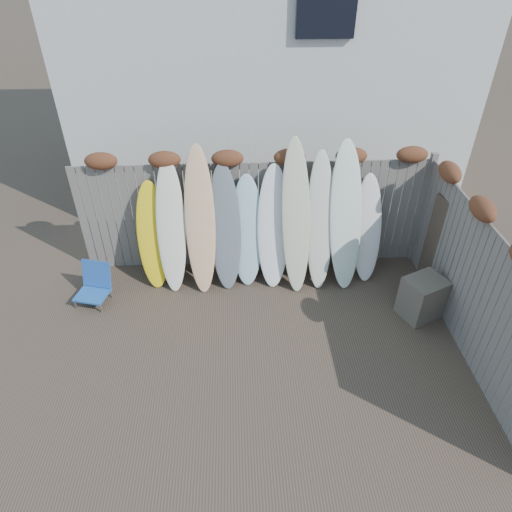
{
  "coord_description": "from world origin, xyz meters",
  "views": [
    {
      "loc": [
        -0.28,
        -4.45,
        5.14
      ],
      "look_at": [
        0.0,
        1.2,
        1.0
      ],
      "focal_mm": 32.0,
      "sensor_mm": 36.0,
      "label": 1
    }
  ],
  "objects_px": {
    "beach_chair": "(95,284)",
    "lattice_panel": "(445,255)",
    "wooden_crate": "(422,298)",
    "surfboard_0": "(153,236)"
  },
  "relations": [
    {
      "from": "beach_chair",
      "to": "lattice_panel",
      "type": "xyz_separation_m",
      "value": [
        5.71,
        -0.18,
        0.52
      ]
    },
    {
      "from": "beach_chair",
      "to": "wooden_crate",
      "type": "bearing_deg",
      "value": -6.9
    },
    {
      "from": "surfboard_0",
      "to": "beach_chair",
      "type": "bearing_deg",
      "value": -154.21
    },
    {
      "from": "beach_chair",
      "to": "surfboard_0",
      "type": "bearing_deg",
      "value": 27.55
    },
    {
      "from": "beach_chair",
      "to": "surfboard_0",
      "type": "relative_size",
      "value": 0.36
    },
    {
      "from": "beach_chair",
      "to": "lattice_panel",
      "type": "relative_size",
      "value": 0.4
    },
    {
      "from": "beach_chair",
      "to": "wooden_crate",
      "type": "relative_size",
      "value": 0.95
    },
    {
      "from": "beach_chair",
      "to": "wooden_crate",
      "type": "xyz_separation_m",
      "value": [
        5.29,
        -0.64,
        0.04
      ]
    },
    {
      "from": "lattice_panel",
      "to": "beach_chair",
      "type": "bearing_deg",
      "value": 167.74
    },
    {
      "from": "beach_chair",
      "to": "wooden_crate",
      "type": "distance_m",
      "value": 5.32
    }
  ]
}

